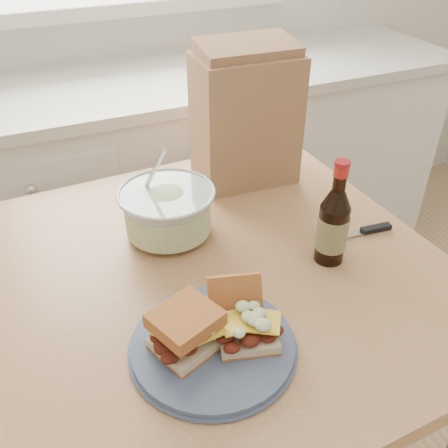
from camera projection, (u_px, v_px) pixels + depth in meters
name	position (u px, v px, depth m)	size (l,w,h in m)	color
cabinet_run	(161.00, 186.00, 2.10)	(2.50, 0.64, 0.94)	silver
dining_table	(216.00, 306.00, 1.18)	(1.04, 1.04, 0.83)	tan
plate	(213.00, 346.00, 0.91)	(0.30, 0.30, 0.02)	#465371
sandwich_left	(186.00, 330.00, 0.88)	(0.14, 0.13, 0.08)	beige
sandwich_right	(243.00, 318.00, 0.92)	(0.13, 0.17, 0.09)	beige
coleslaw_bowl	(168.00, 213.00, 1.18)	(0.23, 0.23, 0.23)	#B2C0BC
beer_bottle	(333.00, 225.00, 1.08)	(0.07, 0.07, 0.25)	black
knife	(367.00, 231.00, 1.21)	(0.20, 0.04, 0.01)	silver
paper_bag	(246.00, 120.00, 1.34)	(0.27, 0.17, 0.35)	#976A49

